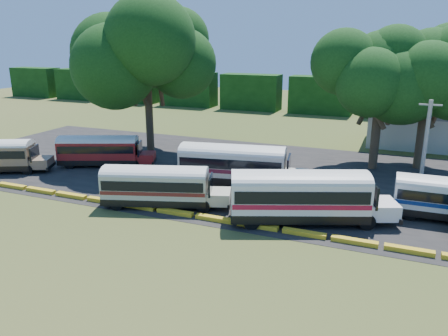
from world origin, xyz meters
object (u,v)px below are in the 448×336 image
at_px(tree_west, 146,49).
at_px(bus_cream_west, 158,184).
at_px(bus_red, 101,149).
at_px(bus_white_red, 303,194).

bearing_deg(tree_west, bus_cream_west, -56.66).
height_order(bus_red, tree_west, tree_west).
distance_m(bus_white_red, tree_west, 24.86).
relative_size(bus_red, bus_white_red, 0.83).
height_order(bus_cream_west, bus_white_red, bus_white_red).
height_order(bus_cream_west, tree_west, tree_west).
bearing_deg(bus_red, bus_white_red, -39.25).
xyz_separation_m(bus_cream_west, tree_west, (-9.17, 13.94, 9.02)).
bearing_deg(bus_white_red, bus_red, 141.99).
relative_size(bus_cream_west, bus_white_red, 0.85).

